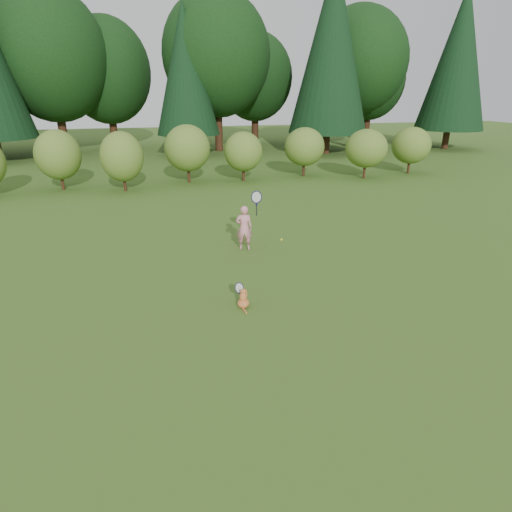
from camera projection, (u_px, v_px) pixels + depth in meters
name	position (u px, v px, depth m)	size (l,w,h in m)	color
ground	(256.00, 297.00, 9.83)	(100.00, 100.00, 0.00)	#325116
shrub_row	(191.00, 156.00, 21.06)	(28.00, 3.00, 2.80)	#5D7123
woodland_backdrop	(169.00, 40.00, 27.89)	(48.00, 10.00, 15.00)	black
child	(245.00, 227.00, 12.56)	(0.76, 0.43, 2.00)	pink
cat	(243.00, 297.00, 9.32)	(0.42, 0.67, 0.58)	#C35F25
tennis_ball	(281.00, 240.00, 11.31)	(0.07, 0.07, 0.07)	gold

